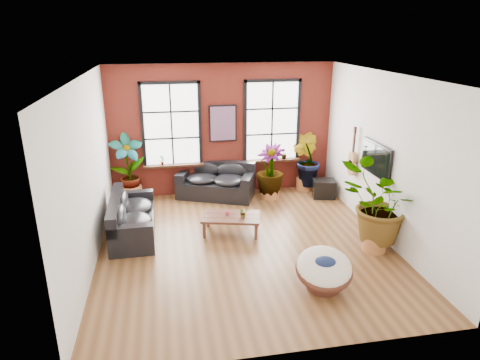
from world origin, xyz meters
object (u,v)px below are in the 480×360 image
(papasan_chair, at_px, (324,269))
(sofa_back, at_px, (217,181))
(sofa_left, at_px, (130,218))
(coffee_table, at_px, (231,218))

(papasan_chair, bearing_deg, sofa_back, 115.99)
(sofa_left, distance_m, coffee_table, 2.22)
(sofa_back, relative_size, coffee_table, 1.58)
(coffee_table, bearing_deg, papasan_chair, -49.40)
(sofa_left, relative_size, coffee_table, 1.56)
(papasan_chair, bearing_deg, coffee_table, 127.72)
(coffee_table, bearing_deg, sofa_left, -174.42)
(sofa_back, bearing_deg, sofa_left, -115.65)
(sofa_left, bearing_deg, sofa_back, -48.68)
(sofa_back, distance_m, sofa_left, 2.93)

